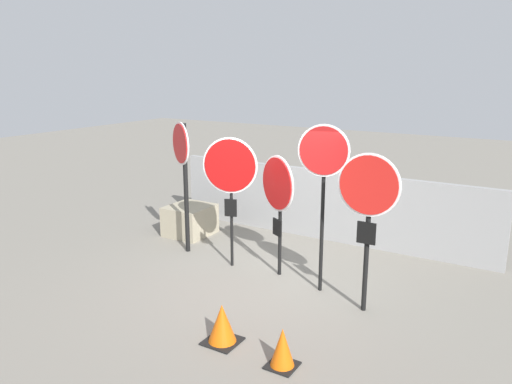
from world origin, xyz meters
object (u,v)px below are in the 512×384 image
at_px(stop_sign_1, 230,172).
at_px(storage_crate, 190,220).
at_px(stop_sign_3, 323,166).
at_px(stop_sign_4, 368,200).
at_px(stop_sign_0, 183,162).
at_px(traffic_cone_0, 222,324).
at_px(traffic_cone_1, 282,348).
at_px(stop_sign_2, 278,191).

bearing_deg(stop_sign_1, storage_crate, 132.22).
relative_size(stop_sign_3, stop_sign_4, 1.13).
xyz_separation_m(stop_sign_1, storage_crate, (-1.71, 1.01, -1.38)).
bearing_deg(stop_sign_0, traffic_cone_0, -12.37).
bearing_deg(traffic_cone_1, storage_crate, 140.55).
xyz_separation_m(stop_sign_0, storage_crate, (-0.56, 0.84, -1.42)).
xyz_separation_m(stop_sign_2, traffic_cone_0, (0.43, -2.22, -1.21)).
distance_m(stop_sign_3, stop_sign_4, 0.91).
height_order(stop_sign_0, stop_sign_4, stop_sign_0).
xyz_separation_m(stop_sign_1, traffic_cone_1, (2.19, -2.21, -1.45)).
bearing_deg(stop_sign_2, storage_crate, -170.32).
xyz_separation_m(stop_sign_3, traffic_cone_1, (0.46, -2.08, -1.75)).
xyz_separation_m(stop_sign_2, storage_crate, (-2.57, 0.92, -1.15)).
relative_size(stop_sign_1, traffic_cone_1, 4.69).
xyz_separation_m(stop_sign_0, traffic_cone_1, (3.35, -2.38, -1.49)).
bearing_deg(stop_sign_2, traffic_cone_0, -49.67).
relative_size(stop_sign_3, traffic_cone_0, 5.04).
xyz_separation_m(stop_sign_3, traffic_cone_0, (-0.44, -2.00, -1.74)).
bearing_deg(stop_sign_1, stop_sign_2, -11.33).
bearing_deg(stop_sign_2, stop_sign_1, -144.72).
distance_m(stop_sign_1, stop_sign_2, 0.90).
height_order(stop_sign_1, storage_crate, stop_sign_1).
xyz_separation_m(stop_sign_4, storage_crate, (-4.24, 1.42, -1.34)).
height_order(stop_sign_0, stop_sign_1, stop_sign_0).
xyz_separation_m(stop_sign_0, stop_sign_2, (2.02, -0.08, -0.27)).
height_order(stop_sign_2, traffic_cone_1, stop_sign_2).
xyz_separation_m(stop_sign_0, stop_sign_1, (1.16, -0.17, -0.04)).
xyz_separation_m(stop_sign_0, traffic_cone_0, (2.45, -2.30, -1.48)).
bearing_deg(traffic_cone_1, stop_sign_2, 120.16).
bearing_deg(traffic_cone_1, stop_sign_3, 102.46).
height_order(traffic_cone_1, storage_crate, storage_crate).
xyz_separation_m(traffic_cone_1, storage_crate, (-3.91, 3.21, 0.07)).
bearing_deg(stop_sign_0, stop_sign_3, 25.03).
relative_size(stop_sign_0, stop_sign_1, 1.08).
bearing_deg(stop_sign_3, stop_sign_4, -31.42).
relative_size(stop_sign_2, traffic_cone_0, 3.94).
xyz_separation_m(stop_sign_1, stop_sign_4, (2.53, -0.41, -0.04)).
bearing_deg(traffic_cone_1, stop_sign_4, 79.33).
bearing_deg(stop_sign_2, stop_sign_0, -152.95).
distance_m(stop_sign_0, stop_sign_3, 2.92).
relative_size(stop_sign_0, traffic_cone_0, 4.75).
xyz_separation_m(stop_sign_3, stop_sign_4, (0.80, -0.29, -0.34)).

